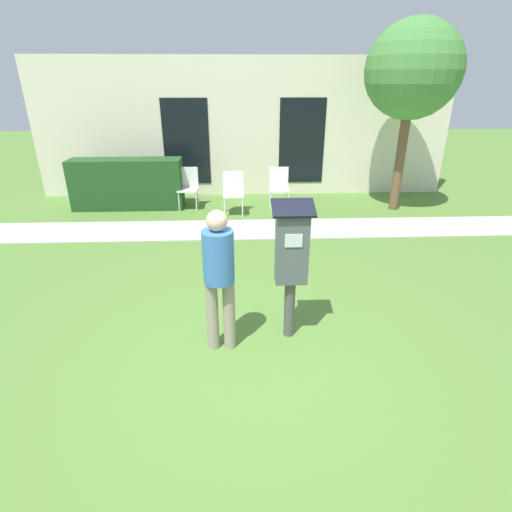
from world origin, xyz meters
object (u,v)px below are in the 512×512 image
person_standing (219,271)px  parking_meter (292,254)px  outdoor_chair_right (279,184)px  outdoor_chair_left (188,185)px  outdoor_chair_middle (233,189)px

person_standing → parking_meter: bearing=-19.1°
parking_meter → outdoor_chair_right: (0.35, 4.97, -0.49)m
parking_meter → person_standing: size_ratio=1.01×
outdoor_chair_left → outdoor_chair_right: (2.04, -0.07, 0.00)m
outdoor_chair_left → outdoor_chair_right: size_ratio=1.00×
outdoor_chair_left → outdoor_chair_right: same height
parking_meter → outdoor_chair_left: size_ratio=1.77×
outdoor_chair_middle → outdoor_chair_right: 1.09m
person_standing → outdoor_chair_middle: person_standing is taller
parking_meter → outdoor_chair_right: 5.00m
parking_meter → person_standing: (-0.76, -0.20, -0.09)m
outdoor_chair_middle → person_standing: bearing=-87.8°
outdoor_chair_left → outdoor_chair_middle: bearing=-17.1°
parking_meter → outdoor_chair_middle: (-0.67, 4.57, -0.49)m
person_standing → outdoor_chair_left: bearing=66.4°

